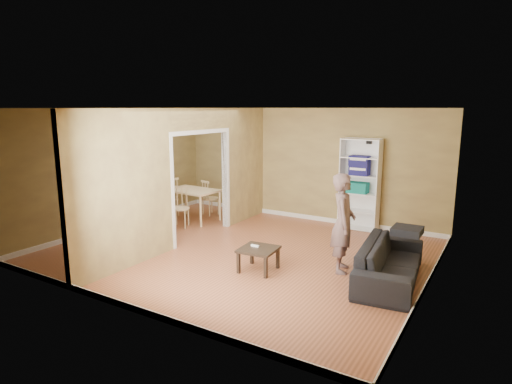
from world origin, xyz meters
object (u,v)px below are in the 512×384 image
bookshelf (360,184)px  sofa (390,256)px  coffee_table (258,251)px  dining_table (192,193)px  chair_far (211,197)px  person (343,215)px  chair_left (169,197)px  chair_near (180,207)px

bookshelf → sofa: bearing=-63.1°
coffee_table → dining_table: (-2.94, 1.93, 0.33)m
chair_far → dining_table: bearing=104.6°
person → chair_left: 4.97m
person → dining_table: (-4.10, 1.23, -0.29)m
sofa → bookshelf: bookshelf is taller
coffee_table → chair_left: bearing=152.6°
chair_left → chair_far: chair_left is taller
dining_table → coffee_table: bearing=-33.3°
sofa → person: bearing=82.6°
sofa → bookshelf: bearing=20.7°
dining_table → chair_left: chair_left is taller
chair_near → chair_far: (-0.10, 1.23, -0.01)m
chair_left → chair_near: 0.99m
sofa → dining_table: bearing=69.4°
dining_table → chair_far: (0.02, 0.65, -0.22)m
sofa → bookshelf: size_ratio=1.05×
dining_table → person: bearing=-16.7°
chair_far → coffee_table: bearing=155.2°
sofa → chair_far: bearing=62.3°
coffee_table → chair_near: size_ratio=0.64×
bookshelf → coffee_table: bookshelf is taller
coffee_table → chair_far: bearing=138.4°
dining_table → chair_near: (0.12, -0.58, -0.21)m
chair_far → person: bearing=171.9°
bookshelf → dining_table: bookshelf is taller
bookshelf → person: bearing=-78.1°
chair_left → chair_far: bearing=133.4°
bookshelf → chair_left: (-4.26, -1.38, -0.51)m
chair_near → coffee_table: bearing=-49.8°
sofa → chair_left: 5.71m
coffee_table → chair_far: chair_far is taller
sofa → person: size_ratio=1.10×
sofa → coffee_table: bearing=103.3°
coffee_table → person: bearing=31.1°
bookshelf → dining_table: bearing=-159.3°
chair_left → chair_far: 1.01m
bookshelf → chair_near: bookshelf is taller
coffee_table → dining_table: dining_table is taller
sofa → chair_near: size_ratio=2.31×
person → dining_table: 4.29m
person → coffee_table: size_ratio=3.28×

